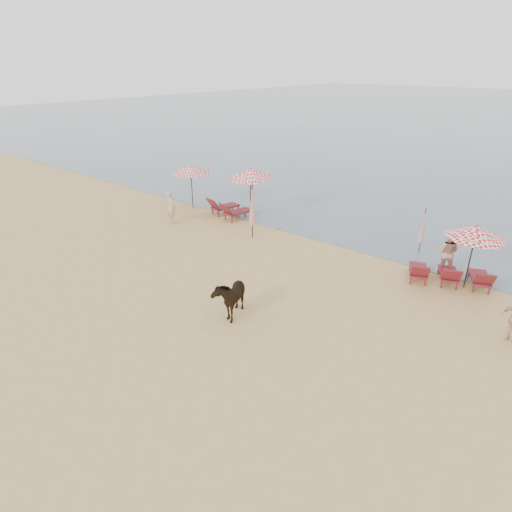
{
  "coord_description": "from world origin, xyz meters",
  "views": [
    {
      "loc": [
        8.85,
        -5.88,
        7.48
      ],
      "look_at": [
        0.0,
        5.0,
        1.1
      ],
      "focal_mm": 30.0,
      "sensor_mm": 36.0,
      "label": 1
    }
  ],
  "objects_px": {
    "umbrella_closed_left": "(252,205)",
    "beachgoer_right_a": "(447,252)",
    "lounger_cluster_right": "(449,274)",
    "umbrella_open_left_b": "(250,173)",
    "cow": "(230,295)",
    "lounger_cluster_left": "(228,208)",
    "beachgoer_left": "(171,207)",
    "umbrella_closed_right": "(423,225)",
    "umbrella_open_left_a": "(191,169)",
    "umbrella_open_right": "(476,232)"
  },
  "relations": [
    {
      "from": "umbrella_closed_left",
      "to": "beachgoer_right_a",
      "type": "distance_m",
      "value": 8.34
    },
    {
      "from": "lounger_cluster_right",
      "to": "umbrella_open_left_b",
      "type": "relative_size",
      "value": 1.17
    },
    {
      "from": "umbrella_open_left_b",
      "to": "cow",
      "type": "distance_m",
      "value": 9.75
    },
    {
      "from": "lounger_cluster_left",
      "to": "beachgoer_left",
      "type": "height_order",
      "value": "beachgoer_left"
    },
    {
      "from": "umbrella_closed_left",
      "to": "beachgoer_right_a",
      "type": "xyz_separation_m",
      "value": [
        8.09,
        1.87,
        -0.72
      ]
    },
    {
      "from": "umbrella_closed_right",
      "to": "lounger_cluster_right",
      "type": "bearing_deg",
      "value": -50.29
    },
    {
      "from": "umbrella_closed_right",
      "to": "umbrella_open_left_b",
      "type": "bearing_deg",
      "value": -173.28
    },
    {
      "from": "lounger_cluster_right",
      "to": "umbrella_closed_left",
      "type": "distance_m",
      "value": 8.66
    },
    {
      "from": "lounger_cluster_right",
      "to": "cow",
      "type": "distance_m",
      "value": 8.13
    },
    {
      "from": "umbrella_open_left_b",
      "to": "umbrella_open_left_a",
      "type": "bearing_deg",
      "value": 178.12
    },
    {
      "from": "beachgoer_left",
      "to": "umbrella_open_left_b",
      "type": "bearing_deg",
      "value": -116.26
    },
    {
      "from": "lounger_cluster_left",
      "to": "lounger_cluster_right",
      "type": "height_order",
      "value": "lounger_cluster_left"
    },
    {
      "from": "lounger_cluster_right",
      "to": "umbrella_open_right",
      "type": "relative_size",
      "value": 1.31
    },
    {
      "from": "lounger_cluster_right",
      "to": "beachgoer_left",
      "type": "height_order",
      "value": "beachgoer_left"
    },
    {
      "from": "umbrella_closed_right",
      "to": "umbrella_open_right",
      "type": "bearing_deg",
      "value": -41.22
    },
    {
      "from": "beachgoer_right_a",
      "to": "umbrella_open_left_a",
      "type": "bearing_deg",
      "value": -7.63
    },
    {
      "from": "beachgoer_right_a",
      "to": "umbrella_closed_left",
      "type": "bearing_deg",
      "value": 3.2
    },
    {
      "from": "lounger_cluster_right",
      "to": "beachgoer_left",
      "type": "relative_size",
      "value": 1.87
    },
    {
      "from": "lounger_cluster_left",
      "to": "umbrella_open_left_b",
      "type": "distance_m",
      "value": 2.2
    },
    {
      "from": "umbrella_open_right",
      "to": "beachgoer_left",
      "type": "distance_m",
      "value": 13.75
    },
    {
      "from": "umbrella_open_left_b",
      "to": "beachgoer_left",
      "type": "relative_size",
      "value": 1.6
    },
    {
      "from": "cow",
      "to": "beachgoer_left",
      "type": "height_order",
      "value": "beachgoer_left"
    },
    {
      "from": "cow",
      "to": "beachgoer_right_a",
      "type": "distance_m",
      "value": 8.63
    },
    {
      "from": "lounger_cluster_right",
      "to": "umbrella_open_left_b",
      "type": "height_order",
      "value": "umbrella_open_left_b"
    },
    {
      "from": "lounger_cluster_left",
      "to": "beachgoer_left",
      "type": "distance_m",
      "value": 2.97
    },
    {
      "from": "umbrella_closed_right",
      "to": "beachgoer_left",
      "type": "xyz_separation_m",
      "value": [
        -11.1,
        -4.25,
        -0.39
      ]
    },
    {
      "from": "lounger_cluster_right",
      "to": "umbrella_open_left_a",
      "type": "relative_size",
      "value": 1.3
    },
    {
      "from": "lounger_cluster_right",
      "to": "umbrella_closed_left",
      "type": "xyz_separation_m",
      "value": [
        -8.52,
        -0.98,
        1.19
      ]
    },
    {
      "from": "lounger_cluster_right",
      "to": "beachgoer_left",
      "type": "bearing_deg",
      "value": 166.57
    },
    {
      "from": "umbrella_open_left_b",
      "to": "beachgoer_left",
      "type": "distance_m",
      "value": 4.34
    },
    {
      "from": "cow",
      "to": "umbrella_open_left_b",
      "type": "bearing_deg",
      "value": 103.23
    },
    {
      "from": "lounger_cluster_right",
      "to": "umbrella_open_right",
      "type": "bearing_deg",
      "value": -6.21
    },
    {
      "from": "umbrella_open_right",
      "to": "umbrella_closed_left",
      "type": "distance_m",
      "value": 9.14
    },
    {
      "from": "lounger_cluster_right",
      "to": "umbrella_open_left_a",
      "type": "xyz_separation_m",
      "value": [
        -13.98,
        0.37,
        1.75
      ]
    },
    {
      "from": "lounger_cluster_left",
      "to": "umbrella_closed_left",
      "type": "height_order",
      "value": "umbrella_closed_left"
    },
    {
      "from": "beachgoer_right_a",
      "to": "umbrella_closed_right",
      "type": "bearing_deg",
      "value": -53.39
    },
    {
      "from": "umbrella_closed_left",
      "to": "umbrella_open_left_b",
      "type": "bearing_deg",
      "value": 131.46
    },
    {
      "from": "umbrella_open_left_a",
      "to": "umbrella_open_right",
      "type": "bearing_deg",
      "value": 12.51
    },
    {
      "from": "umbrella_closed_right",
      "to": "beachgoer_right_a",
      "type": "bearing_deg",
      "value": -43.62
    },
    {
      "from": "lounger_cluster_right",
      "to": "umbrella_open_left_b",
      "type": "distance_m",
      "value": 10.74
    },
    {
      "from": "umbrella_closed_left",
      "to": "umbrella_closed_right",
      "type": "distance_m",
      "value": 7.4
    },
    {
      "from": "umbrella_closed_left",
      "to": "beachgoer_left",
      "type": "relative_size",
      "value": 1.55
    },
    {
      "from": "umbrella_open_left_b",
      "to": "umbrella_closed_left",
      "type": "distance_m",
      "value": 3.07
    },
    {
      "from": "umbrella_open_left_b",
      "to": "cow",
      "type": "height_order",
      "value": "umbrella_open_left_b"
    },
    {
      "from": "cow",
      "to": "beachgoer_right_a",
      "type": "height_order",
      "value": "beachgoer_right_a"
    },
    {
      "from": "umbrella_open_left_b",
      "to": "beachgoer_right_a",
      "type": "height_order",
      "value": "umbrella_open_left_b"
    },
    {
      "from": "lounger_cluster_right",
      "to": "beachgoer_right_a",
      "type": "height_order",
      "value": "beachgoer_right_a"
    },
    {
      "from": "umbrella_open_left_b",
      "to": "cow",
      "type": "bearing_deg",
      "value": -70.1
    },
    {
      "from": "lounger_cluster_left",
      "to": "umbrella_open_right",
      "type": "distance_m",
      "value": 12.05
    },
    {
      "from": "lounger_cluster_left",
      "to": "beachgoer_right_a",
      "type": "relative_size",
      "value": 1.22
    }
  ]
}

